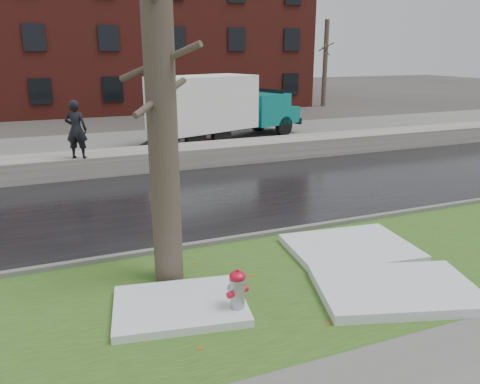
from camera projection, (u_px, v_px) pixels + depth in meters
name	position (u px, v px, depth m)	size (l,w,h in m)	color
ground	(275.00, 255.00, 10.13)	(120.00, 120.00, 0.00)	#47423D
verge	(304.00, 279.00, 9.01)	(60.00, 4.50, 0.04)	#2A4D19
road	(210.00, 197.00, 14.12)	(60.00, 7.00, 0.03)	black
parking_lot	(152.00, 146.00, 21.66)	(60.00, 9.00, 0.03)	slate
curb	(257.00, 236.00, 10.99)	(60.00, 0.15, 0.14)	slate
snowbank	(174.00, 157.00, 17.74)	(60.00, 1.60, 0.75)	#A09C93
brick_building	(128.00, 40.00, 36.00)	(26.00, 12.00, 10.00)	maroon
bg_tree_center	(14.00, 65.00, 30.07)	(1.40, 1.62, 6.50)	brown
bg_tree_right	(325.00, 63.00, 36.19)	(1.40, 1.62, 6.50)	brown
fire_hydrant	(237.00, 291.00, 7.65)	(0.41, 0.38, 0.83)	#9DA0A5
tree	(161.00, 101.00, 8.05)	(1.22, 1.42, 6.70)	brown
box_truck	(220.00, 107.00, 22.30)	(9.41, 4.73, 3.15)	black
worker	(76.00, 129.00, 15.57)	(0.71, 0.47, 1.95)	black
snow_patch_near	(350.00, 248.00, 10.19)	(2.60, 2.00, 0.16)	silver
snow_patch_far	(180.00, 306.00, 7.92)	(2.20, 1.60, 0.14)	silver
snow_patch_side	(396.00, 290.00, 8.41)	(2.80, 1.80, 0.18)	silver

